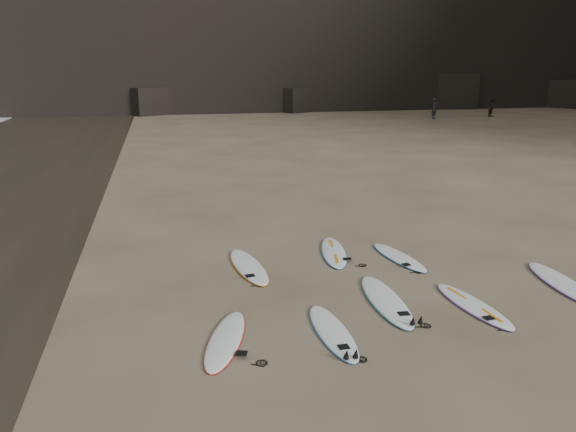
# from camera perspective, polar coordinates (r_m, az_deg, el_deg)

# --- Properties ---
(ground) EXTENTS (240.00, 240.00, 0.00)m
(ground) POSITION_cam_1_polar(r_m,az_deg,el_deg) (11.74, 13.03, -8.65)
(ground) COLOR #897559
(ground) RESTS_ON ground
(surfboard_0) EXTENTS (1.22, 2.33, 0.08)m
(surfboard_0) POSITION_cam_1_polar(r_m,az_deg,el_deg) (10.05, -6.37, -12.34)
(surfboard_0) COLOR white
(surfboard_0) RESTS_ON ground
(surfboard_1) EXTENTS (0.58, 2.30, 0.08)m
(surfboard_1) POSITION_cam_1_polar(r_m,az_deg,el_deg) (10.29, 4.56, -11.60)
(surfboard_1) COLOR white
(surfboard_1) RESTS_ON ground
(surfboard_2) EXTENTS (0.82, 2.71, 0.10)m
(surfboard_2) POSITION_cam_1_polar(r_m,az_deg,el_deg) (11.65, 9.92, -8.41)
(surfboard_2) COLOR white
(surfboard_2) RESTS_ON ground
(surfboard_3) EXTENTS (0.80, 2.39, 0.08)m
(surfboard_3) POSITION_cam_1_polar(r_m,az_deg,el_deg) (11.86, 18.30, -8.59)
(surfboard_3) COLOR white
(surfboard_3) RESTS_ON ground
(surfboard_4) EXTENTS (0.97, 2.71, 0.10)m
(surfboard_4) POSITION_cam_1_polar(r_m,az_deg,el_deg) (13.70, 26.13, -6.13)
(surfboard_4) COLOR white
(surfboard_4) RESTS_ON ground
(surfboard_5) EXTENTS (0.89, 2.62, 0.09)m
(surfboard_5) POSITION_cam_1_polar(r_m,az_deg,el_deg) (13.34, -4.04, -5.09)
(surfboard_5) COLOR white
(surfboard_5) RESTS_ON ground
(surfboard_6) EXTENTS (1.05, 2.50, 0.09)m
(surfboard_6) POSITION_cam_1_polar(r_m,az_deg,el_deg) (14.33, 4.67, -3.65)
(surfboard_6) COLOR white
(surfboard_6) RESTS_ON ground
(surfboard_7) EXTENTS (0.86, 2.33, 0.08)m
(surfboard_7) POSITION_cam_1_polar(r_m,az_deg,el_deg) (14.21, 11.19, -4.09)
(surfboard_7) COLOR white
(surfboard_7) RESTS_ON ground
(person_a) EXTENTS (0.43, 0.65, 1.78)m
(person_a) POSITION_cam_1_polar(r_m,az_deg,el_deg) (50.49, 14.64, 10.53)
(person_a) COLOR black
(person_a) RESTS_ON ground
(person_b) EXTENTS (1.05, 0.98, 1.71)m
(person_b) POSITION_cam_1_polar(r_m,az_deg,el_deg) (53.94, 20.07, 10.35)
(person_b) COLOR black
(person_b) RESTS_ON ground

